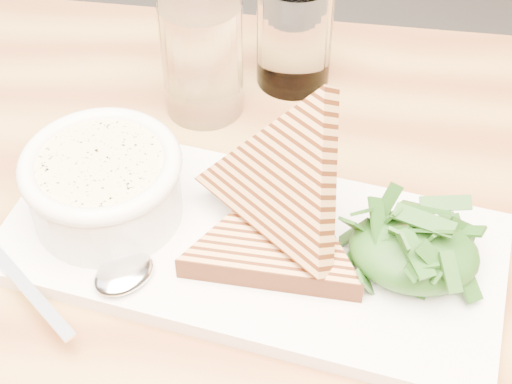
% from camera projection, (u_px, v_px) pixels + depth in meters
% --- Properties ---
extents(table_top, '(1.18, 0.82, 0.04)m').
position_uv_depth(table_top, '(215.00, 306.00, 0.62)').
color(table_top, '#AE8141').
rests_on(table_top, ground).
extents(platter, '(0.41, 0.21, 0.01)m').
position_uv_depth(platter, '(251.00, 247.00, 0.62)').
color(platter, white).
rests_on(platter, table_top).
extents(soup_bowl, '(0.12, 0.12, 0.05)m').
position_uv_depth(soup_bowl, '(106.00, 192.00, 0.62)').
color(soup_bowl, white).
rests_on(soup_bowl, platter).
extents(soup, '(0.10, 0.10, 0.01)m').
position_uv_depth(soup, '(100.00, 166.00, 0.60)').
color(soup, beige).
rests_on(soup, soup_bowl).
extents(bowl_rim, '(0.13, 0.13, 0.01)m').
position_uv_depth(bowl_rim, '(100.00, 164.00, 0.60)').
color(bowl_rim, white).
rests_on(bowl_rim, soup_bowl).
extents(sandwich_flat, '(0.17, 0.17, 0.02)m').
position_uv_depth(sandwich_flat, '(276.00, 241.00, 0.61)').
color(sandwich_flat, tan).
rests_on(sandwich_flat, platter).
extents(sandwich_lean, '(0.23, 0.23, 0.18)m').
position_uv_depth(sandwich_lean, '(283.00, 182.00, 0.59)').
color(sandwich_lean, tan).
rests_on(sandwich_lean, sandwich_flat).
extents(salad_base, '(0.10, 0.08, 0.04)m').
position_uv_depth(salad_base, '(414.00, 252.00, 0.59)').
color(salad_base, '#14430F').
rests_on(salad_base, platter).
extents(arugula_pile, '(0.11, 0.10, 0.05)m').
position_uv_depth(arugula_pile, '(415.00, 245.00, 0.58)').
color(arugula_pile, '#2B4F1E').
rests_on(arugula_pile, platter).
extents(spoon_bowl, '(0.06, 0.06, 0.01)m').
position_uv_depth(spoon_bowl, '(124.00, 274.00, 0.59)').
color(spoon_bowl, silver).
rests_on(spoon_bowl, platter).
extents(spoon_handle, '(0.11, 0.08, 0.00)m').
position_uv_depth(spoon_handle, '(25.00, 286.00, 0.58)').
color(spoon_handle, silver).
rests_on(spoon_handle, platter).
extents(glass_near, '(0.08, 0.08, 0.11)m').
position_uv_depth(glass_near, '(202.00, 57.00, 0.72)').
color(glass_near, white).
rests_on(glass_near, table_top).
extents(glass_far, '(0.07, 0.07, 0.11)m').
position_uv_depth(glass_far, '(294.00, 32.00, 0.75)').
color(glass_far, white).
rests_on(glass_far, table_top).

